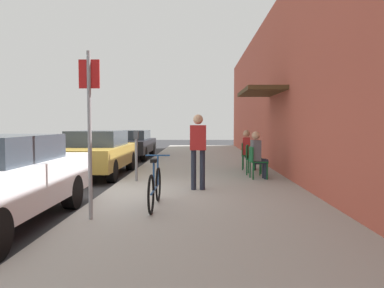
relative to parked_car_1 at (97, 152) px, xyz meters
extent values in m
plane|color=#2D2D30|center=(1.10, -3.39, -0.73)|extent=(60.00, 60.00, 0.00)
cube|color=#9E9B93|center=(3.35, -1.39, -0.67)|extent=(4.50, 32.00, 0.12)
cube|color=#BC5442|center=(5.75, -1.39, 2.02)|extent=(0.30, 32.00, 5.49)
cube|color=#4C381E|center=(5.05, -0.01, 1.87)|extent=(1.10, 2.80, 0.12)
cylinder|color=black|center=(0.79, -4.56, -0.41)|extent=(0.22, 0.64, 0.64)
cube|color=#A58433|center=(0.00, -0.03, -0.10)|extent=(1.80, 4.40, 0.61)
cube|color=#333D47|center=(0.00, 0.12, 0.44)|extent=(1.48, 2.11, 0.47)
cylinder|color=black|center=(0.79, 1.33, -0.41)|extent=(0.22, 0.64, 0.64)
cylinder|color=black|center=(-0.79, 1.33, -0.41)|extent=(0.22, 0.64, 0.64)
cylinder|color=black|center=(0.79, -1.40, -0.41)|extent=(0.22, 0.64, 0.64)
cylinder|color=black|center=(-0.79, -1.40, -0.41)|extent=(0.22, 0.64, 0.64)
cube|color=black|center=(0.00, 5.78, -0.12)|extent=(1.80, 4.40, 0.57)
cube|color=#333D47|center=(0.00, 5.93, 0.38)|extent=(1.48, 2.11, 0.44)
cylinder|color=black|center=(0.79, 7.14, -0.41)|extent=(0.22, 0.64, 0.64)
cylinder|color=black|center=(-0.79, 7.14, -0.41)|extent=(0.22, 0.64, 0.64)
cylinder|color=black|center=(0.79, 4.41, -0.41)|extent=(0.22, 0.64, 0.64)
cylinder|color=black|center=(-0.79, 4.41, -0.41)|extent=(0.22, 0.64, 0.64)
cylinder|color=slate|center=(1.55, -1.90, -0.06)|extent=(0.07, 0.07, 1.10)
cube|color=#383D42|center=(1.55, -1.90, 0.60)|extent=(0.12, 0.10, 0.22)
cylinder|color=gray|center=(1.50, -5.78, 0.69)|extent=(0.06, 0.06, 2.60)
cube|color=red|center=(1.50, -5.76, 1.64)|extent=(0.32, 0.02, 0.44)
torus|color=black|center=(2.40, -4.41, -0.28)|extent=(0.04, 0.66, 0.66)
torus|color=black|center=(2.40, -5.46, -0.28)|extent=(0.04, 0.66, 0.66)
cylinder|color=#1E4C8C|center=(2.40, -4.93, -0.28)|extent=(0.04, 1.05, 0.04)
cylinder|color=#1E4C8C|center=(2.40, -5.08, -0.03)|extent=(0.04, 0.04, 0.50)
cube|color=black|center=(2.40, -5.08, 0.24)|extent=(0.10, 0.20, 0.06)
cylinder|color=#1E4C8C|center=(2.40, -4.46, 0.00)|extent=(0.03, 0.03, 0.56)
cylinder|color=#1E4C8C|center=(2.40, -4.46, 0.28)|extent=(0.46, 0.03, 0.03)
cylinder|color=#14592D|center=(4.98, -1.19, -0.38)|extent=(0.04, 0.04, 0.45)
cylinder|color=#14592D|center=(5.01, -1.57, -0.38)|extent=(0.04, 0.04, 0.45)
cylinder|color=#14592D|center=(4.60, -1.22, -0.38)|extent=(0.04, 0.04, 0.45)
cylinder|color=#14592D|center=(4.63, -1.60, -0.38)|extent=(0.04, 0.04, 0.45)
cube|color=#14592D|center=(4.80, -1.40, -0.14)|extent=(0.47, 0.47, 0.03)
cube|color=#14592D|center=(4.60, -1.42, 0.06)|extent=(0.06, 0.44, 0.40)
cylinder|color=#232838|center=(4.97, -1.29, -0.37)|extent=(0.11, 0.11, 0.47)
cylinder|color=#232838|center=(4.84, -1.30, -0.14)|extent=(0.37, 0.17, 0.14)
cylinder|color=#232838|center=(4.99, -1.48, -0.37)|extent=(0.11, 0.11, 0.47)
cylinder|color=#232838|center=(4.86, -1.49, -0.14)|extent=(0.37, 0.17, 0.14)
cube|color=#595960|center=(4.72, -1.41, 0.16)|extent=(0.25, 0.38, 0.56)
sphere|color=tan|center=(4.72, -1.41, 0.57)|extent=(0.22, 0.22, 0.22)
cylinder|color=#14592D|center=(5.03, -0.44, -0.38)|extent=(0.04, 0.04, 0.45)
cylinder|color=#14592D|center=(4.94, -0.80, -0.38)|extent=(0.04, 0.04, 0.45)
cylinder|color=#14592D|center=(4.67, -0.34, -0.38)|extent=(0.04, 0.04, 0.45)
cylinder|color=#14592D|center=(4.57, -0.71, -0.38)|extent=(0.04, 0.04, 0.45)
cube|color=#14592D|center=(4.80, -0.57, -0.14)|extent=(0.54, 0.54, 0.03)
cube|color=#14592D|center=(4.60, -0.52, 0.06)|extent=(0.14, 0.43, 0.40)
cylinder|color=#14592D|center=(5.02, 0.74, -0.38)|extent=(0.04, 0.04, 0.45)
cylinder|color=#14592D|center=(4.95, 0.37, -0.38)|extent=(0.04, 0.04, 0.45)
cylinder|color=#14592D|center=(4.65, 0.81, -0.38)|extent=(0.04, 0.04, 0.45)
cylinder|color=#14592D|center=(4.58, 0.44, -0.38)|extent=(0.04, 0.04, 0.45)
cube|color=#14592D|center=(4.80, 0.59, -0.14)|extent=(0.51, 0.51, 0.03)
cube|color=#14592D|center=(4.60, 0.62, 0.06)|extent=(0.11, 0.44, 0.40)
cylinder|color=#232838|center=(5.00, 0.66, -0.37)|extent=(0.11, 0.11, 0.47)
cylinder|color=#232838|center=(4.87, 0.68, -0.14)|extent=(0.38, 0.20, 0.14)
cylinder|color=#232838|center=(4.96, 0.46, -0.37)|extent=(0.11, 0.11, 0.47)
cylinder|color=#232838|center=(4.83, 0.48, -0.14)|extent=(0.38, 0.20, 0.14)
cube|color=#B22626|center=(4.72, 0.60, 0.16)|extent=(0.28, 0.39, 0.56)
sphere|color=tan|center=(4.72, 0.60, 0.57)|extent=(0.22, 0.22, 0.22)
cylinder|color=#232838|center=(3.06, -3.13, -0.16)|extent=(0.12, 0.12, 0.90)
cylinder|color=#232838|center=(3.26, -3.13, -0.16)|extent=(0.12, 0.12, 0.90)
cube|color=#B22626|center=(3.16, -3.13, 0.57)|extent=(0.36, 0.22, 0.56)
sphere|color=tan|center=(3.16, -3.13, 0.98)|extent=(0.22, 0.22, 0.22)
camera|label=1|loc=(3.20, -11.44, 0.87)|focal=34.64mm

